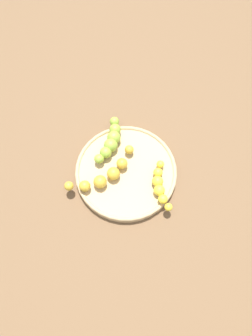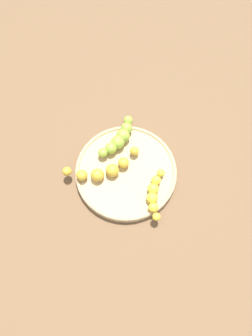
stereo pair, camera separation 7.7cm
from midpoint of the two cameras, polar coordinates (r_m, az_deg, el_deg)
ground_plane at (r=0.81m, az=-2.72°, el=-1.35°), size 2.40×2.40×0.00m
fruit_bowl at (r=0.80m, az=-2.76°, el=-1.04°), size 0.26×0.26×0.02m
banana_spotted at (r=0.77m, az=-6.82°, el=-1.61°), size 0.20×0.07×0.03m
banana_yellow at (r=0.76m, az=3.52°, el=-3.66°), size 0.08×0.12×0.03m
banana_green at (r=0.81m, az=-5.58°, el=4.72°), size 0.12×0.09×0.04m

